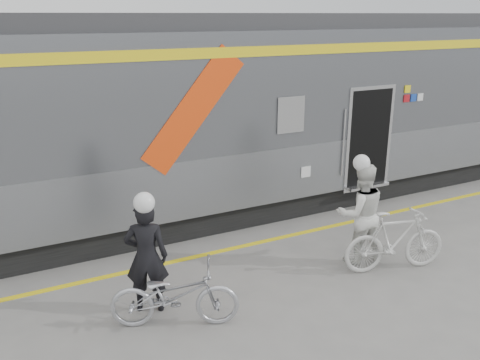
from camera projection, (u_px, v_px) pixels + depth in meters
ground at (294, 307)px, 7.43m from camera, size 90.00×90.00×0.00m
train at (245, 113)px, 10.94m from camera, size 24.00×3.17×4.10m
safety_strip at (230, 249)px, 9.25m from camera, size 24.00×0.12×0.01m
man at (146, 257)px, 7.13m from camera, size 0.72×0.61×1.67m
bicycle_left at (175, 295)px, 6.87m from camera, size 1.84×1.26×0.92m
woman at (360, 213)px, 8.58m from camera, size 0.99×0.86×1.75m
bicycle_right at (395, 241)px, 8.35m from camera, size 1.83×0.93×1.06m
helmet_man at (142, 191)px, 6.82m from camera, size 0.29×0.29×0.29m
helmet_woman at (365, 156)px, 8.26m from camera, size 0.28×0.28×0.28m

